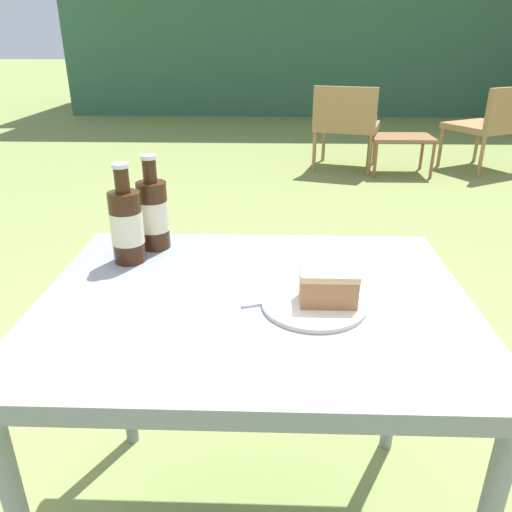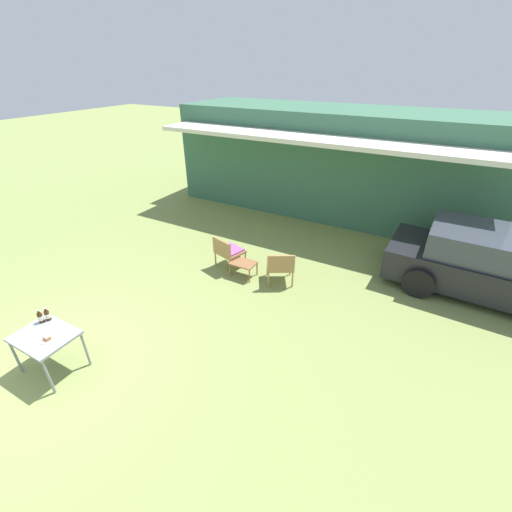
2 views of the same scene
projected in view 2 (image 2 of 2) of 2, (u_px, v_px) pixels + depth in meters
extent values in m
plane|color=olive|center=(57.00, 368.00, 5.70)|extent=(60.00, 60.00, 0.00)
cube|color=#38664C|center=(333.00, 161.00, 11.22)|extent=(9.98, 3.01, 3.21)
cube|color=silver|center=(313.00, 140.00, 9.11)|extent=(9.48, 1.20, 0.12)
cube|color=black|center=(494.00, 273.00, 7.28)|extent=(4.35, 1.92, 0.68)
cube|color=#383D47|center=(492.00, 245.00, 7.07)|extent=(2.42, 1.70, 0.56)
cylinder|color=black|center=(430.00, 248.00, 8.64)|extent=(0.67, 0.23, 0.66)
cylinder|color=black|center=(418.00, 283.00, 7.30)|extent=(0.67, 0.23, 0.66)
cylinder|color=#9E7547|center=(245.00, 260.00, 8.42)|extent=(0.04, 0.04, 0.39)
cylinder|color=#9E7547|center=(231.00, 252.00, 8.75)|extent=(0.04, 0.04, 0.39)
cylinder|color=#9E7547|center=(230.00, 267.00, 8.11)|extent=(0.04, 0.04, 0.39)
cylinder|color=#9E7547|center=(216.00, 259.00, 8.44)|extent=(0.04, 0.04, 0.39)
cube|color=#9E7547|center=(230.00, 251.00, 8.32)|extent=(0.73, 0.70, 0.06)
cube|color=#9E7547|center=(222.00, 247.00, 8.06)|extent=(0.59, 0.21, 0.37)
cube|color=#995193|center=(230.00, 249.00, 8.29)|extent=(0.65, 0.60, 0.05)
cylinder|color=#9E7547|center=(290.00, 268.00, 8.09)|extent=(0.04, 0.04, 0.39)
cylinder|color=#9E7547|center=(267.00, 268.00, 8.09)|extent=(0.04, 0.04, 0.39)
cylinder|color=#9E7547|center=(292.00, 280.00, 7.65)|extent=(0.04, 0.04, 0.39)
cylinder|color=#9E7547|center=(268.00, 280.00, 7.65)|extent=(0.04, 0.04, 0.39)
cube|color=#9E7547|center=(280.00, 265.00, 7.76)|extent=(0.80, 0.78, 0.06)
cube|color=#9E7547|center=(281.00, 263.00, 7.43)|extent=(0.54, 0.34, 0.37)
cube|color=brown|center=(243.00, 263.00, 7.99)|extent=(0.58, 0.42, 0.03)
cylinder|color=brown|center=(230.00, 270.00, 8.05)|extent=(0.03, 0.03, 0.33)
cylinder|color=brown|center=(249.00, 276.00, 7.82)|extent=(0.03, 0.03, 0.33)
cylinder|color=brown|center=(238.00, 263.00, 8.33)|extent=(0.03, 0.03, 0.33)
cylinder|color=brown|center=(257.00, 269.00, 8.10)|extent=(0.03, 0.03, 0.33)
cube|color=gray|center=(44.00, 336.00, 5.34)|extent=(0.92, 0.72, 0.04)
cylinder|color=gray|center=(16.00, 357.00, 5.46)|extent=(0.04, 0.04, 0.69)
cylinder|color=gray|center=(49.00, 377.00, 5.10)|extent=(0.04, 0.04, 0.69)
cylinder|color=gray|center=(53.00, 332.00, 5.95)|extent=(0.04, 0.04, 0.69)
cylinder|color=gray|center=(86.00, 349.00, 5.59)|extent=(0.04, 0.04, 0.69)
cylinder|color=silver|center=(46.00, 339.00, 5.25)|extent=(0.22, 0.22, 0.01)
cube|color=#9E6B42|center=(47.00, 338.00, 5.22)|extent=(0.11, 0.07, 0.06)
cube|color=tan|center=(46.00, 336.00, 5.20)|extent=(0.12, 0.07, 0.01)
cylinder|color=#381E0F|center=(48.00, 316.00, 5.61)|extent=(0.08, 0.08, 0.18)
cylinder|color=#381E0F|center=(45.00, 310.00, 5.55)|extent=(0.03, 0.03, 0.06)
cylinder|color=silver|center=(45.00, 308.00, 5.53)|extent=(0.04, 0.04, 0.01)
cylinder|color=beige|center=(48.00, 316.00, 5.61)|extent=(0.08, 0.08, 0.08)
cylinder|color=#381E0F|center=(41.00, 318.00, 5.56)|extent=(0.08, 0.08, 0.18)
cylinder|color=#381E0F|center=(38.00, 312.00, 5.50)|extent=(0.03, 0.03, 0.06)
cylinder|color=silver|center=(38.00, 310.00, 5.48)|extent=(0.04, 0.04, 0.01)
cylinder|color=beige|center=(41.00, 318.00, 5.56)|extent=(0.08, 0.08, 0.08)
cube|color=silver|center=(45.00, 337.00, 5.29)|extent=(0.17, 0.06, 0.01)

